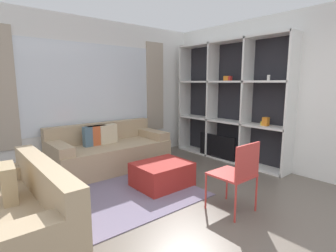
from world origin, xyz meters
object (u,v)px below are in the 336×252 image
Objects in this scene: folding_chair at (238,171)px; couch_side at (8,223)px; couch_main at (109,152)px; shelving_unit at (230,104)px; ottoman at (162,174)px.

couch_side is at bearing -21.05° from folding_chair.
couch_main is at bearing -80.98° from folding_chair.
shelving_unit reaches higher than folding_chair.
folding_chair is at bearing -80.98° from couch_main.
couch_side is 2.17× the size of ottoman.
shelving_unit is at bearing 7.54° from ottoman.
shelving_unit reaches higher than ottoman.
couch_side is at bearing -170.26° from ottoman.
shelving_unit reaches higher than couch_side.
ottoman is at bearing -80.25° from couch_main.
folding_chair reaches higher than ottoman.
couch_side is 2.40m from folding_chair.
ottoman is 1.27m from folding_chair.
ottoman is (2.05, 0.35, -0.12)m from couch_side.
ottoman is (-1.92, -0.25, -0.95)m from shelving_unit.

